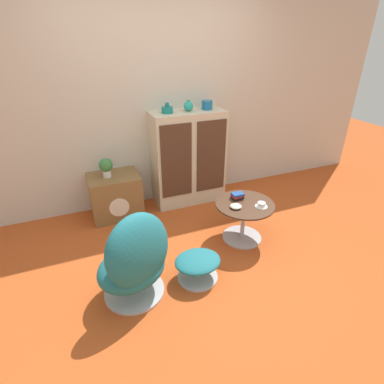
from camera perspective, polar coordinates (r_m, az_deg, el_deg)
The scene contains 14 objects.
ground_plane at distance 2.98m, azimuth 3.44°, elevation -13.90°, with size 12.00×12.00×0.00m, color #B74C1E.
wall_back at distance 3.74m, azimuth -6.59°, elevation 17.16°, with size 6.40×0.06×2.60m.
sideboard at distance 3.82m, azimuth -0.71°, elevation 6.48°, with size 0.90×0.40×1.18m.
tv_console at distance 3.72m, azimuth -14.34°, elevation -0.65°, with size 0.58×0.46×0.52m.
egg_chair at distance 2.49m, azimuth -10.79°, elevation -12.63°, with size 0.78×0.76×0.82m.
ottoman at distance 2.75m, azimuth 1.09°, elevation -13.55°, with size 0.42×0.37×0.24m.
coffee_table at distance 3.22m, azimuth 9.81°, elevation -4.58°, with size 0.61×0.61×0.43m.
vase_leftmost at distance 3.56m, azimuth -4.74°, elevation 15.40°, with size 0.13×0.13×0.12m.
vase_inner_left at distance 3.64m, azimuth -0.68°, elevation 16.04°, with size 0.11×0.11×0.13m.
vase_inner_right at distance 3.73m, azimuth 2.88°, elevation 16.23°, with size 0.13×0.13×0.10m.
potted_plant at distance 3.56m, azimuth -16.07°, elevation 4.72°, with size 0.16×0.16×0.23m.
teacup at distance 3.10m, azimuth 13.07°, elevation -2.44°, with size 0.13×0.13×0.05m.
book_stack at distance 3.20m, azimuth 8.65°, elevation -0.74°, with size 0.13×0.11×0.06m.
bowl at distance 3.04m, azimuth 8.34°, elevation -2.70°, with size 0.12×0.12×0.04m.
Camera 1 is at (-1.00, -1.99, 1.98)m, focal length 28.00 mm.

